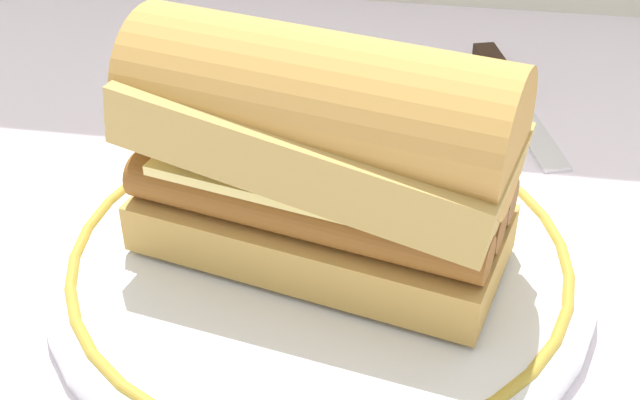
# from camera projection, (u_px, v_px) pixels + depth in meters

# --- Properties ---
(ground_plane) EXTENTS (1.50, 1.50, 0.00)m
(ground_plane) POSITION_uv_depth(u_px,v_px,m) (351.00, 286.00, 0.45)
(ground_plane) COLOR silver
(plate) EXTENTS (0.28, 0.28, 0.01)m
(plate) POSITION_uv_depth(u_px,v_px,m) (320.00, 258.00, 0.46)
(plate) COLOR white
(plate) RESTS_ON ground_plane
(sausage_sandwich) EXTENTS (0.20, 0.12, 0.12)m
(sausage_sandwich) POSITION_uv_depth(u_px,v_px,m) (320.00, 149.00, 0.42)
(sausage_sandwich) COLOR tan
(sausage_sandwich) RESTS_ON plate
(butter_knife) EXTENTS (0.06, 0.16, 0.01)m
(butter_knife) POSITION_uv_depth(u_px,v_px,m) (510.00, 93.00, 0.61)
(butter_knife) COLOR silver
(butter_knife) RESTS_ON ground_plane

